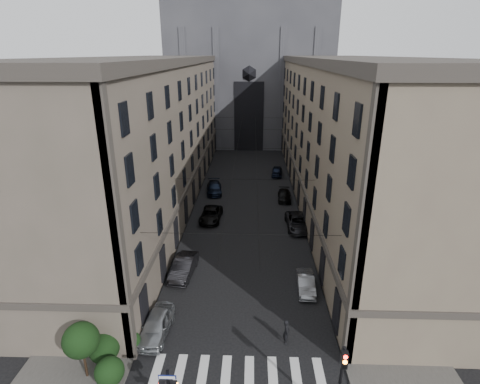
# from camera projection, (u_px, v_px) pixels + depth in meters

# --- Properties ---
(sidewalk_left) EXTENTS (7.00, 80.00, 0.15)m
(sidewalk_left) POSITION_uv_depth(u_px,v_px,m) (173.00, 197.00, 53.23)
(sidewalk_left) COLOR #383533
(sidewalk_left) RESTS_ON ground
(sidewalk_right) EXTENTS (7.00, 80.00, 0.15)m
(sidewalk_right) POSITION_uv_depth(u_px,v_px,m) (321.00, 199.00, 52.57)
(sidewalk_right) COLOR #383533
(sidewalk_right) RESTS_ON ground
(zebra_crossing) EXTENTS (11.00, 3.20, 0.01)m
(zebra_crossing) POSITION_uv_depth(u_px,v_px,m) (238.00, 375.00, 23.88)
(zebra_crossing) COLOR beige
(zebra_crossing) RESTS_ON ground
(building_left) EXTENTS (13.60, 60.60, 18.85)m
(building_left) POSITION_uv_depth(u_px,v_px,m) (146.00, 132.00, 50.09)
(building_left) COLOR #51493E
(building_left) RESTS_ON ground
(building_right) EXTENTS (13.60, 60.60, 18.85)m
(building_right) POSITION_uv_depth(u_px,v_px,m) (349.00, 134.00, 49.25)
(building_right) COLOR brown
(building_right) RESTS_ON ground
(gothic_tower) EXTENTS (35.00, 23.00, 58.00)m
(gothic_tower) POSITION_uv_depth(u_px,v_px,m) (250.00, 60.00, 83.21)
(gothic_tower) COLOR #2D2D33
(gothic_tower) RESTS_ON ground
(traffic_light_right) EXTENTS (0.34, 0.50, 5.20)m
(traffic_light_right) POSITION_uv_depth(u_px,v_px,m) (341.00, 377.00, 19.68)
(traffic_light_right) COLOR black
(traffic_light_right) RESTS_ON ground
(shrub_cluster) EXTENTS (3.90, 4.40, 3.90)m
(shrub_cluster) POSITION_uv_depth(u_px,v_px,m) (99.00, 349.00, 23.54)
(shrub_cluster) COLOR black
(shrub_cluster) RESTS_ON sidewalk_left
(tram_wires) EXTENTS (14.00, 60.00, 0.43)m
(tram_wires) POSITION_uv_depth(u_px,v_px,m) (246.00, 149.00, 50.05)
(tram_wires) COLOR black
(tram_wires) RESTS_ON ground
(car_left_near) EXTENTS (2.22, 4.85, 1.61)m
(car_left_near) POSITION_uv_depth(u_px,v_px,m) (156.00, 325.00, 27.10)
(car_left_near) COLOR gray
(car_left_near) RESTS_ON ground
(car_left_midnear) EXTENTS (2.19, 5.07, 1.62)m
(car_left_midnear) POSITION_uv_depth(u_px,v_px,m) (184.00, 267.00, 34.44)
(car_left_midnear) COLOR black
(car_left_midnear) RESTS_ON ground
(car_left_midfar) EXTENTS (2.67, 5.31, 1.44)m
(car_left_midfar) POSITION_uv_depth(u_px,v_px,m) (211.00, 215.00, 45.82)
(car_left_midfar) COLOR black
(car_left_midfar) RESTS_ON ground
(car_left_far) EXTENTS (2.69, 5.42, 1.51)m
(car_left_far) POSITION_uv_depth(u_px,v_px,m) (214.00, 188.00, 54.74)
(car_left_far) COLOR black
(car_left_far) RESTS_ON ground
(car_right_near) EXTENTS (1.55, 4.11, 1.34)m
(car_right_near) POSITION_uv_depth(u_px,v_px,m) (306.00, 283.00, 32.27)
(car_right_near) COLOR gray
(car_right_near) RESTS_ON ground
(car_right_midnear) EXTENTS (2.71, 5.62, 1.54)m
(car_right_midnear) POSITION_uv_depth(u_px,v_px,m) (298.00, 222.00, 43.64)
(car_right_midnear) COLOR black
(car_right_midnear) RESTS_ON ground
(car_right_midfar) EXTENTS (1.96, 4.44, 1.27)m
(car_right_midfar) POSITION_uv_depth(u_px,v_px,m) (284.00, 196.00, 52.16)
(car_right_midfar) COLOR black
(car_right_midfar) RESTS_ON ground
(car_right_far) EXTENTS (2.11, 4.37, 1.44)m
(car_right_far) POSITION_uv_depth(u_px,v_px,m) (277.00, 172.00, 62.50)
(car_right_far) COLOR black
(car_right_far) RESTS_ON ground
(pedestrian) EXTENTS (0.47, 0.70, 1.89)m
(pedestrian) POSITION_uv_depth(u_px,v_px,m) (286.00, 331.00, 26.26)
(pedestrian) COLOR black
(pedestrian) RESTS_ON ground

